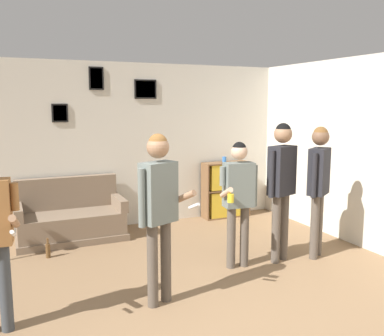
% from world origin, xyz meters
% --- Properties ---
extents(wall_back, '(8.52, 0.08, 2.70)m').
position_xyz_m(wall_back, '(0.00, 4.00, 1.35)').
color(wall_back, silver).
rests_on(wall_back, ground_plane).
extents(wall_right, '(0.06, 6.37, 2.70)m').
position_xyz_m(wall_right, '(3.09, 1.98, 1.35)').
color(wall_right, silver).
rests_on(wall_right, ground_plane).
extents(couch, '(1.58, 0.80, 0.91)m').
position_xyz_m(couch, '(-0.69, 3.58, 0.30)').
color(couch, '#7A6651').
rests_on(couch, ground_plane).
extents(bookshelf, '(0.86, 0.30, 1.00)m').
position_xyz_m(bookshelf, '(2.08, 3.78, 0.50)').
color(bookshelf, brown).
rests_on(bookshelf, ground_plane).
extents(person_player_foreground_center, '(0.58, 0.42, 1.75)m').
position_xyz_m(person_player_foreground_center, '(-0.17, 1.04, 1.09)').
color(person_player_foreground_center, brown).
rests_on(person_player_foreground_center, ground_plane).
extents(person_watcher_holding_cup, '(0.53, 0.39, 1.58)m').
position_xyz_m(person_watcher_holding_cup, '(1.07, 1.58, 0.96)').
color(person_watcher_holding_cup, brown).
rests_on(person_watcher_holding_cup, ground_plane).
extents(person_spectator_near_bookshelf, '(0.48, 0.31, 1.80)m').
position_xyz_m(person_spectator_near_bookshelf, '(1.67, 1.54, 1.12)').
color(person_spectator_near_bookshelf, brown).
rests_on(person_spectator_near_bookshelf, ground_plane).
extents(person_spectator_far_right, '(0.43, 0.37, 1.75)m').
position_xyz_m(person_spectator_far_right, '(2.21, 1.47, 1.08)').
color(person_spectator_far_right, brown).
rests_on(person_spectator_far_right, ground_plane).
extents(bottle_on_floor, '(0.06, 0.06, 0.27)m').
position_xyz_m(bottle_on_floor, '(-1.09, 2.89, 0.10)').
color(bottle_on_floor, brown).
rests_on(bottle_on_floor, ground_plane).
extents(drinking_cup, '(0.07, 0.07, 0.10)m').
position_xyz_m(drinking_cup, '(2.04, 3.78, 1.05)').
color(drinking_cup, blue).
rests_on(drinking_cup, bookshelf).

